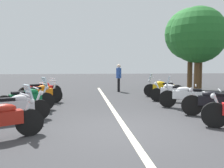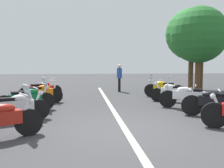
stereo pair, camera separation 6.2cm
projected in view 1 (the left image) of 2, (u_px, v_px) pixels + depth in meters
ground_plane at (127, 130)px, 5.97m from camera, size 80.00×80.00×0.00m
lane_centre_stripe at (111, 107)px, 9.39m from camera, size 15.69×0.16×0.01m
motorcycle_left_row_1 at (15, 107)px, 6.78m from camera, size 1.00×1.93×0.98m
motorcycle_left_row_2 at (27, 99)px, 8.22m from camera, size 1.12×1.87×1.22m
motorcycle_left_row_3 at (40, 94)px, 9.89m from camera, size 1.20×1.79×1.00m
motorcycle_left_row_4 at (41, 90)px, 11.34m from camera, size 1.24×1.87×1.01m
motorcycle_right_row_1 at (216, 102)px, 7.46m from camera, size 1.10×1.99×1.02m
motorcycle_right_row_2 at (188, 96)px, 8.95m from camera, size 1.11×2.07×1.22m
motorcycle_right_row_3 at (173, 92)px, 10.52m from camera, size 1.07×1.92×0.98m
motorcycle_right_row_4 at (163, 88)px, 12.04m from camera, size 1.14×1.84×1.23m
bystander_0 at (119, 76)px, 14.61m from camera, size 0.52×0.32×1.70m
roadside_tree_0 at (201, 37)px, 15.50m from camera, size 2.83×2.83×4.94m
roadside_tree_1 at (198, 35)px, 14.29m from camera, size 3.39×3.39×5.17m
roadside_tree_2 at (191, 34)px, 15.44m from camera, size 3.37×3.37×5.36m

